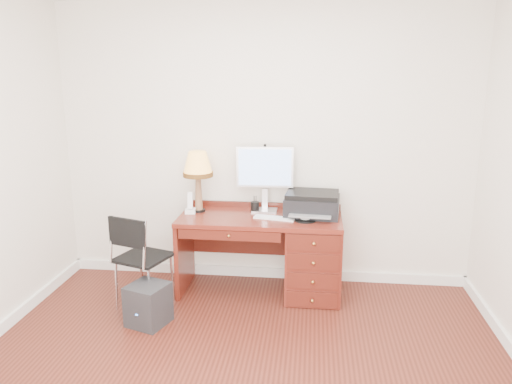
# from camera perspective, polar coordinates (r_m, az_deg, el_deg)

# --- Properties ---
(ground) EXTENTS (4.00, 4.00, 0.00)m
(ground) POSITION_cam_1_polar(r_m,az_deg,el_deg) (3.69, -2.04, -20.48)
(ground) COLOR #3C140D
(ground) RESTS_ON ground
(room_shell) EXTENTS (4.00, 4.00, 4.00)m
(room_shell) POSITION_cam_1_polar(r_m,az_deg,el_deg) (4.19, -0.71, -15.06)
(room_shell) COLOR silver
(room_shell) RESTS_ON ground
(desk) EXTENTS (1.50, 0.67, 0.75)m
(desk) POSITION_cam_1_polar(r_m,az_deg,el_deg) (4.71, 4.40, -6.82)
(desk) COLOR maroon
(desk) RESTS_ON ground
(monitor) EXTENTS (0.54, 0.18, 0.62)m
(monitor) POSITION_cam_1_polar(r_m,az_deg,el_deg) (4.72, 1.04, 2.45)
(monitor) COLOR silver
(monitor) RESTS_ON desk
(keyboard) EXTENTS (0.39, 0.18, 0.01)m
(keyboard) POSITION_cam_1_polar(r_m,az_deg,el_deg) (4.55, 2.13, -2.98)
(keyboard) COLOR white
(keyboard) RESTS_ON desk
(mouse_pad) EXTENTS (0.20, 0.20, 0.04)m
(mouse_pad) POSITION_cam_1_polar(r_m,az_deg,el_deg) (4.51, 5.64, -3.14)
(mouse_pad) COLOR black
(mouse_pad) RESTS_ON desk
(printer) EXTENTS (0.52, 0.42, 0.22)m
(printer) POSITION_cam_1_polar(r_m,az_deg,el_deg) (4.66, 6.43, -1.35)
(printer) COLOR black
(printer) RESTS_ON desk
(leg_lamp) EXTENTS (0.28, 0.28, 0.58)m
(leg_lamp) POSITION_cam_1_polar(r_m,az_deg,el_deg) (4.71, -6.66, 2.77)
(leg_lamp) COLOR black
(leg_lamp) RESTS_ON desk
(phone) EXTENTS (0.11, 0.11, 0.20)m
(phone) POSITION_cam_1_polar(r_m,az_deg,el_deg) (4.75, -7.51, -1.70)
(phone) COLOR white
(phone) RESTS_ON desk
(pen_cup) EXTENTS (0.08, 0.08, 0.10)m
(pen_cup) POSITION_cam_1_polar(r_m,az_deg,el_deg) (4.74, -0.13, -1.72)
(pen_cup) COLOR black
(pen_cup) RESTS_ON desk
(chair) EXTENTS (0.52, 0.53, 0.87)m
(chair) POSITION_cam_1_polar(r_m,az_deg,el_deg) (4.47, -13.07, -6.78)
(chair) COLOR black
(chair) RESTS_ON ground
(equipment_box) EXTENTS (0.38, 0.38, 0.35)m
(equipment_box) POSITION_cam_1_polar(r_m,az_deg,el_deg) (4.35, -12.22, -12.43)
(equipment_box) COLOR black
(equipment_box) RESTS_ON ground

